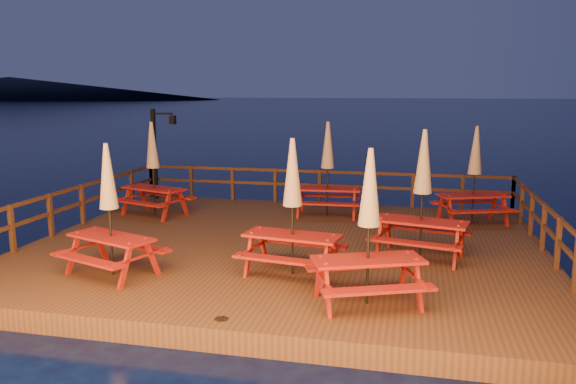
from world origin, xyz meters
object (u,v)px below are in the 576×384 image
lamp_post (159,146)px  picnic_table_1 (292,205)px  picnic_table_2 (109,208)px  picnic_table_0 (369,225)px

lamp_post → picnic_table_1: bearing=-48.1°
picnic_table_1 → picnic_table_2: bearing=-158.6°
picnic_table_1 → lamp_post: bearing=140.2°
lamp_post → picnic_table_0: size_ratio=1.12×
lamp_post → picnic_table_1: size_ratio=1.10×
picnic_table_0 → lamp_post: bearing=111.7°
lamp_post → picnic_table_2: lamp_post is taller
lamp_post → picnic_table_1: lamp_post is taller
lamp_post → picnic_table_0: (7.61, -7.96, -0.40)m
picnic_table_1 → picnic_table_2: 3.58m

